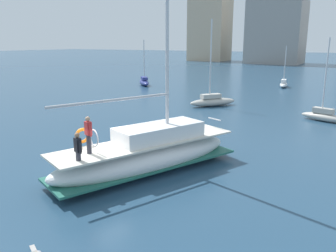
% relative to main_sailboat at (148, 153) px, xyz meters
% --- Properties ---
extents(ground_plane, '(400.00, 400.00, 0.00)m').
position_rel_main_sailboat_xyz_m(ground_plane, '(-1.29, -1.65, -0.91)').
color(ground_plane, navy).
extents(main_sailboat, '(5.92, 9.78, 13.64)m').
position_rel_main_sailboat_xyz_m(main_sailboat, '(0.00, 0.00, 0.00)').
color(main_sailboat, white).
rests_on(main_sailboat, ground).
extents(moored_sloop_near, '(1.48, 4.07, 5.44)m').
position_rel_main_sailboat_xyz_m(moored_sloop_near, '(-1.09, 35.40, -0.47)').
color(moored_sloop_near, silver).
rests_on(moored_sloop_near, ground).
extents(moored_sloop_far, '(3.83, 4.44, 7.99)m').
position_rel_main_sailboat_xyz_m(moored_sloop_far, '(-3.96, 17.41, -0.37)').
color(moored_sloop_far, '#B7B2A8').
rests_on(moored_sloop_far, ground).
extents(moored_catamaran, '(3.89, 2.09, 6.31)m').
position_rel_main_sailboat_xyz_m(moored_catamaran, '(6.08, 15.69, -0.45)').
color(moored_catamaran, '#B7B2A8').
rests_on(moored_catamaran, ground).
extents(moored_cutter_left, '(4.08, 4.40, 6.22)m').
position_rel_main_sailboat_xyz_m(moored_cutter_left, '(-18.63, 27.76, -0.40)').
color(moored_cutter_left, navy).
rests_on(moored_cutter_left, ground).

